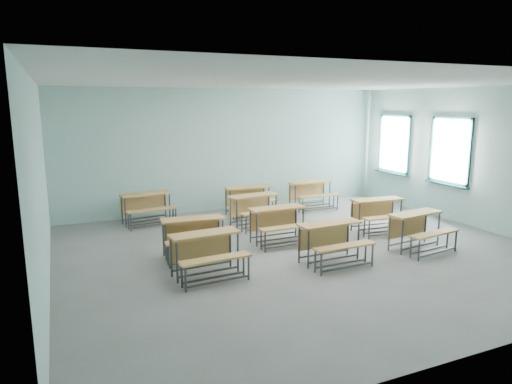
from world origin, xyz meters
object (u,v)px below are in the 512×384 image
Objects in this scene: desk_unit_r0c1 at (333,237)px; desk_unit_r3c2 at (312,191)px; desk_unit_r1c0 at (194,232)px; desk_unit_r0c2 at (419,225)px; desk_unit_r1c2 at (379,210)px; desk_unit_r2c1 at (256,206)px; desk_unit_r0c0 at (207,248)px; desk_unit_r3c0 at (147,204)px; desk_unit_r1c1 at (279,220)px; desk_unit_r3c1 at (249,196)px.

desk_unit_r3c2 is (1.88, 3.88, 0.00)m from desk_unit_r0c1.
desk_unit_r0c2 is at bearing -13.27° from desk_unit_r1c0.
desk_unit_r1c0 is 4.79m from desk_unit_r3c2.
desk_unit_r1c2 is 1.05× the size of desk_unit_r3c2.
desk_unit_r1c2 is 2.58m from desk_unit_r3c2.
desk_unit_r1c2 is at bearing 30.51° from desk_unit_r0c1.
desk_unit_r0c0 is at bearing -136.00° from desk_unit_r2c1.
desk_unit_r3c2 is (-0.09, 3.92, 0.00)m from desk_unit_r0c2.
desk_unit_r3c2 is (4.39, -0.17, 0.00)m from desk_unit_r3c0.
desk_unit_r1c1 is (-2.28, 1.51, 0.00)m from desk_unit_r0c2.
desk_unit_r2c1 is 2.36m from desk_unit_r3c2.
desk_unit_r0c2 is 4.34m from desk_unit_r1c0.
desk_unit_r1c2 is at bearing -41.38° from desk_unit_r2c1.
desk_unit_r3c0 is at bearing 120.04° from desk_unit_r0c1.
desk_unit_r0c1 and desk_unit_r3c0 have the same top height.
desk_unit_r3c0 and desk_unit_r3c2 have the same top height.
desk_unit_r0c0 and desk_unit_r3c2 have the same top height.
desk_unit_r1c2 and desk_unit_r2c1 have the same top height.
desk_unit_r0c0 and desk_unit_r0c2 have the same top height.
desk_unit_r1c0 is 1.85m from desk_unit_r1c1.
desk_unit_r3c0 is (-0.35, 2.75, 0.00)m from desk_unit_r1c0.
desk_unit_r3c0 is at bearing 154.21° from desk_unit_r1c2.
desk_unit_r0c1 is 0.94× the size of desk_unit_r0c2.
desk_unit_r3c0 is (-2.19, 2.58, 0.00)m from desk_unit_r1c1.
desk_unit_r3c2 is (1.85, -0.00, 0.00)m from desk_unit_r3c1.
desk_unit_r0c2 and desk_unit_r3c0 have the same top height.
desk_unit_r0c0 is 0.96× the size of desk_unit_r0c2.
desk_unit_r0c2 is 3.92m from desk_unit_r3c2.
desk_unit_r1c0 is 1.05× the size of desk_unit_r3c1.
desk_unit_r0c2 is at bearing -60.50° from desk_unit_r2c1.
desk_unit_r3c1 is 1.00× the size of desk_unit_r3c2.
desk_unit_r1c2 is at bearing -51.33° from desk_unit_r3c1.
desk_unit_r1c2 and desk_unit_r3c2 have the same top height.
desk_unit_r2c1 is 2.58m from desk_unit_r3c0.
desk_unit_r0c2 is 1.35m from desk_unit_r1c2.
desk_unit_r1c1 is at bearing 9.86° from desk_unit_r1c0.
desk_unit_r2c1 is (1.93, 1.53, 0.00)m from desk_unit_r1c0.
desk_unit_r0c1 is 1.02× the size of desk_unit_r3c2.
desk_unit_r1c0 is at bearing -89.56° from desk_unit_r3c0.
desk_unit_r3c0 is 2.55m from desk_unit_r3c1.
desk_unit_r0c1 is at bearing -64.98° from desk_unit_r3c0.
desk_unit_r1c1 is 1.00× the size of desk_unit_r3c1.
desk_unit_r0c2 is at bearing -89.89° from desk_unit_r1c2.
desk_unit_r3c0 is at bearing 176.29° from desk_unit_r3c1.
desk_unit_r0c2 is at bearing -2.71° from desk_unit_r0c1.
desk_unit_r3c2 is at bearing -9.02° from desk_unit_r3c0.
desk_unit_r0c1 and desk_unit_r0c2 have the same top height.
desk_unit_r0c2 is 6.06m from desk_unit_r3c0.
desk_unit_r0c0 is at bearing -92.71° from desk_unit_r3c0.
desk_unit_r1c0 is 1.00× the size of desk_unit_r1c2.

